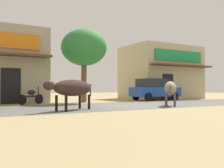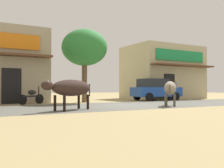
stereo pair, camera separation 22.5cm
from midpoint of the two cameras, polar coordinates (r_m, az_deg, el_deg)
ground at (r=14.15m, az=4.58°, el=-4.65°), size 80.00×80.00×0.00m
asphalt_road at (r=14.15m, az=4.58°, el=-4.64°), size 72.00×5.61×0.00m
storefront_right_club at (r=24.33m, az=11.28°, el=2.43°), size 6.54×5.49×4.69m
roadside_tree at (r=17.27m, az=-5.68°, el=7.87°), size 2.99×2.99×4.79m
parked_hatchback_car at (r=20.11m, az=9.80°, el=-1.16°), size 3.80×2.04×1.64m
parked_motorcycle at (r=15.50m, az=-16.83°, el=-2.59°), size 1.61×0.92×1.03m
cow_near_brown at (r=10.89m, az=-8.39°, el=-0.91°), size 2.67×1.67×1.27m
cow_far_dark at (r=13.83m, az=13.12°, el=-0.94°), size 2.04×2.13×1.28m
pedestrian_by_shop at (r=22.09m, az=13.88°, el=-0.82°), size 0.29×0.61×1.64m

